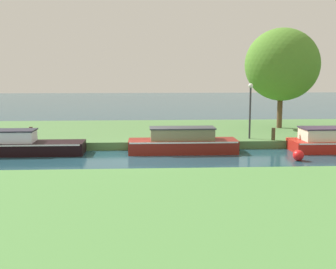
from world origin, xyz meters
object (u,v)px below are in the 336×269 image
object	(u,v)px
mooring_post_near	(31,135)
willow_tree_left	(282,65)
mooring_post_far	(273,134)
maroon_barge	(183,142)
channel_buoy	(298,155)
lamp_post	(250,104)

from	to	relation	value
mooring_post_near	willow_tree_left	bearing A→B (deg)	18.39
willow_tree_left	mooring_post_far	distance (m)	6.21
maroon_barge	channel_buoy	distance (m)	5.45
lamp_post	mooring_post_near	distance (m)	11.34
willow_tree_left	mooring_post_far	size ratio (longest dim) A/B	9.64
willow_tree_left	mooring_post_far	bearing A→B (deg)	-111.31
lamp_post	channel_buoy	size ratio (longest dim) A/B	5.95
mooring_post_far	willow_tree_left	bearing A→B (deg)	68.69
mooring_post_far	channel_buoy	xyz separation A→B (m)	(0.14, -3.37, -0.47)
lamp_post	mooring_post_near	world-z (taller)	lamp_post
mooring_post_near	maroon_barge	bearing A→B (deg)	-8.51
mooring_post_near	channel_buoy	xyz separation A→B (m)	(12.48, -3.37, -0.54)
maroon_barge	willow_tree_left	xyz separation A→B (m)	(6.65, 5.84, 3.81)
lamp_post	maroon_barge	bearing A→B (deg)	-155.18
lamp_post	mooring_post_far	size ratio (longest dim) A/B	4.56
maroon_barge	mooring_post_far	distance (m)	4.95
mooring_post_near	channel_buoy	distance (m)	12.94
willow_tree_left	lamp_post	bearing A→B (deg)	-125.53
channel_buoy	mooring_post_far	bearing A→B (deg)	92.37
maroon_barge	willow_tree_left	bearing A→B (deg)	41.27
maroon_barge	lamp_post	world-z (taller)	lamp_post
mooring_post_near	mooring_post_far	xyz separation A→B (m)	(12.34, 0.00, -0.07)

